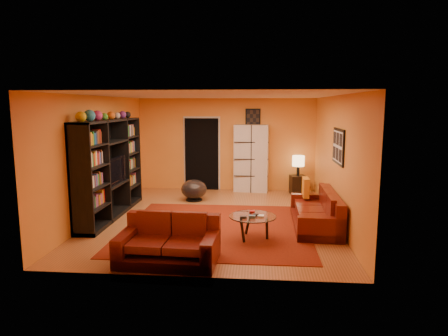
# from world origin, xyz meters

# --- Properties ---
(floor) EXTENTS (6.00, 6.00, 0.00)m
(floor) POSITION_xyz_m (0.00, 0.00, 0.00)
(floor) COLOR #95582E
(floor) RESTS_ON ground
(ceiling) EXTENTS (6.00, 6.00, 0.00)m
(ceiling) POSITION_xyz_m (0.00, 0.00, 2.60)
(ceiling) COLOR white
(ceiling) RESTS_ON wall_back
(wall_back) EXTENTS (6.00, 0.00, 6.00)m
(wall_back) POSITION_xyz_m (0.00, 3.00, 1.30)
(wall_back) COLOR orange
(wall_back) RESTS_ON floor
(wall_front) EXTENTS (6.00, 0.00, 6.00)m
(wall_front) POSITION_xyz_m (0.00, -3.00, 1.30)
(wall_front) COLOR orange
(wall_front) RESTS_ON floor
(wall_left) EXTENTS (0.00, 6.00, 6.00)m
(wall_left) POSITION_xyz_m (-2.50, 0.00, 1.30)
(wall_left) COLOR orange
(wall_left) RESTS_ON floor
(wall_right) EXTENTS (0.00, 6.00, 6.00)m
(wall_right) POSITION_xyz_m (2.50, 0.00, 1.30)
(wall_right) COLOR orange
(wall_right) RESTS_ON floor
(rug) EXTENTS (3.60, 3.60, 0.01)m
(rug) POSITION_xyz_m (0.10, -0.70, 0.01)
(rug) COLOR #5F170A
(rug) RESTS_ON floor
(doorway) EXTENTS (0.95, 0.10, 2.04)m
(doorway) POSITION_xyz_m (-0.70, 2.96, 1.02)
(doorway) COLOR black
(doorway) RESTS_ON floor
(wall_art_right) EXTENTS (0.03, 1.00, 0.70)m
(wall_art_right) POSITION_xyz_m (2.48, -0.30, 1.60)
(wall_art_right) COLOR black
(wall_art_right) RESTS_ON wall_right
(wall_art_back) EXTENTS (0.42, 0.03, 0.52)m
(wall_art_back) POSITION_xyz_m (0.75, 2.98, 2.05)
(wall_art_back) COLOR black
(wall_art_back) RESTS_ON wall_back
(entertainment_unit) EXTENTS (0.45, 3.00, 2.10)m
(entertainment_unit) POSITION_xyz_m (-2.27, 0.00, 1.05)
(entertainment_unit) COLOR black
(entertainment_unit) RESTS_ON floor
(tv) EXTENTS (1.02, 0.13, 0.58)m
(tv) POSITION_xyz_m (-2.23, -0.04, 1.01)
(tv) COLOR black
(tv) RESTS_ON entertainment_unit
(sofa) EXTENTS (0.87, 2.05, 0.85)m
(sofa) POSITION_xyz_m (2.13, -0.45, 0.29)
(sofa) COLOR #52110B
(sofa) RESTS_ON rug
(loveseat) EXTENTS (1.54, 0.96, 0.85)m
(loveseat) POSITION_xyz_m (-0.45, -2.42, 0.28)
(loveseat) COLOR #52110B
(loveseat) RESTS_ON rug
(throw_pillow) EXTENTS (0.12, 0.42, 0.42)m
(throw_pillow) POSITION_xyz_m (1.95, 0.37, 0.63)
(throw_pillow) COLOR orange
(throw_pillow) RESTS_ON sofa
(coffee_table) EXTENTS (0.85, 0.85, 0.42)m
(coffee_table) POSITION_xyz_m (0.82, -1.30, 0.39)
(coffee_table) COLOR silver
(coffee_table) RESTS_ON floor
(storage_cabinet) EXTENTS (0.97, 0.50, 1.87)m
(storage_cabinet) POSITION_xyz_m (0.72, 2.80, 0.94)
(storage_cabinet) COLOR silver
(storage_cabinet) RESTS_ON floor
(bowl_chair) EXTENTS (0.65, 0.65, 0.53)m
(bowl_chair) POSITION_xyz_m (-0.71, 1.55, 0.29)
(bowl_chair) COLOR black
(bowl_chair) RESTS_ON floor
(side_table) EXTENTS (0.46, 0.46, 0.50)m
(side_table) POSITION_xyz_m (2.00, 2.61, 0.25)
(side_table) COLOR black
(side_table) RESTS_ON floor
(table_lamp) EXTENTS (0.33, 0.33, 0.55)m
(table_lamp) POSITION_xyz_m (2.00, 2.61, 0.89)
(table_lamp) COLOR black
(table_lamp) RESTS_ON side_table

